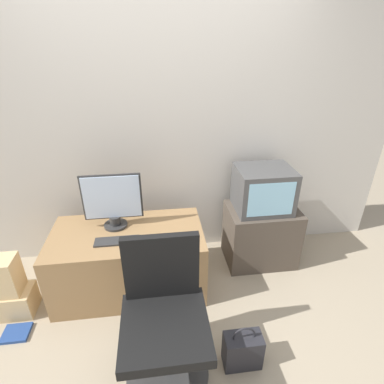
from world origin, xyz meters
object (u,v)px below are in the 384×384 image
(book, at_px, (16,333))
(mouse, at_px, (147,238))
(office_chair, at_px, (165,322))
(handbag, at_px, (242,350))
(crt_tv, at_px, (263,189))
(keyboard, at_px, (117,241))
(main_monitor, at_px, (113,202))
(cardboard_box_lower, at_px, (12,302))

(book, bearing_deg, mouse, 15.52)
(office_chair, distance_m, handbag, 0.58)
(crt_tv, distance_m, book, 2.26)
(keyboard, height_order, mouse, mouse)
(keyboard, bearing_deg, mouse, -1.23)
(mouse, distance_m, handbag, 1.03)
(main_monitor, relative_size, mouse, 8.51)
(mouse, bearing_deg, cardboard_box_lower, -177.29)
(mouse, bearing_deg, keyboard, 178.77)
(main_monitor, xyz_separation_m, handbag, (0.86, -0.94, -0.67))
(office_chair, distance_m, book, 1.23)
(main_monitor, height_order, book, main_monitor)
(mouse, relative_size, handbag, 0.16)
(mouse, xyz_separation_m, book, (-1.00, -0.28, -0.57))
(cardboard_box_lower, height_order, handbag, handbag)
(keyboard, relative_size, handbag, 0.99)
(office_chair, bearing_deg, mouse, 98.72)
(mouse, height_order, office_chair, office_chair)
(keyboard, height_order, book, keyboard)
(keyboard, distance_m, mouse, 0.23)
(keyboard, relative_size, book, 1.80)
(office_chair, height_order, book, office_chair)
(main_monitor, relative_size, keyboard, 1.39)
(keyboard, xyz_separation_m, mouse, (0.23, -0.00, 0.01))
(mouse, height_order, cardboard_box_lower, mouse)
(office_chair, height_order, cardboard_box_lower, office_chair)
(main_monitor, relative_size, handbag, 1.38)
(mouse, bearing_deg, handbag, -49.71)
(main_monitor, bearing_deg, mouse, -42.33)
(handbag, bearing_deg, crt_tv, 67.20)
(cardboard_box_lower, distance_m, book, 0.26)
(book, bearing_deg, crt_tv, 17.05)
(crt_tv, relative_size, cardboard_box_lower, 1.44)
(cardboard_box_lower, relative_size, handbag, 0.99)
(keyboard, xyz_separation_m, crt_tv, (1.27, 0.34, 0.19))
(office_chair, bearing_deg, crt_tv, 47.00)
(crt_tv, distance_m, office_chair, 1.42)
(keyboard, bearing_deg, cardboard_box_lower, -176.25)
(book, bearing_deg, main_monitor, 34.60)
(keyboard, height_order, handbag, keyboard)
(handbag, relative_size, book, 1.82)
(crt_tv, height_order, cardboard_box_lower, crt_tv)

